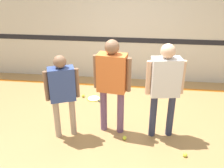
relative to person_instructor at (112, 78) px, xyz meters
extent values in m
plane|color=#A87F4C|center=(0.17, 0.11, -1.01)|extent=(16.00, 16.00, 0.00)
cube|color=beige|center=(0.17, 2.34, 0.59)|extent=(16.00, 0.06, 3.20)
cube|color=black|center=(0.17, 2.31, 0.01)|extent=(16.00, 0.01, 0.12)
cube|color=orange|center=(0.17, 1.83, -1.01)|extent=(14.40, 0.10, 0.01)
cylinder|color=#6B4C70|center=(-0.15, 0.02, -0.62)|extent=(0.11, 0.11, 0.79)
cylinder|color=#6B4C70|center=(0.15, -0.02, -0.62)|extent=(0.11, 0.11, 0.79)
cube|color=orange|center=(0.00, 0.00, 0.08)|extent=(0.49, 0.31, 0.62)
sphere|color=brown|center=(0.00, 0.00, 0.51)|extent=(0.23, 0.23, 0.23)
cylinder|color=brown|center=(-0.27, 0.04, 0.08)|extent=(0.08, 0.08, 0.56)
cylinder|color=brown|center=(0.27, -0.04, 0.08)|extent=(0.08, 0.08, 0.56)
cylinder|color=tan|center=(-0.89, -0.27, -0.67)|extent=(0.10, 0.10, 0.69)
cylinder|color=tan|center=(-0.64, -0.18, -0.67)|extent=(0.10, 0.10, 0.69)
cube|color=#334784|center=(-0.77, -0.22, -0.05)|extent=(0.45, 0.35, 0.54)
sphere|color=brown|center=(-0.77, -0.22, 0.32)|extent=(0.20, 0.20, 0.20)
cylinder|color=brown|center=(-0.99, -0.31, -0.06)|extent=(0.07, 0.07, 0.49)
cylinder|color=brown|center=(-0.55, -0.14, -0.06)|extent=(0.07, 0.07, 0.49)
cylinder|color=#2D334C|center=(0.98, -0.01, -0.63)|extent=(0.11, 0.11, 0.77)
cylinder|color=#2D334C|center=(0.69, -0.05, -0.63)|extent=(0.11, 0.11, 0.77)
cube|color=silver|center=(0.84, -0.03, 0.07)|extent=(0.48, 0.32, 0.61)
sphere|color=#DBAD89|center=(0.84, -0.03, 0.48)|extent=(0.23, 0.23, 0.23)
cylinder|color=#DBAD89|center=(1.10, 0.01, 0.06)|extent=(0.08, 0.08, 0.55)
cylinder|color=#DBAD89|center=(0.58, -0.07, 0.06)|extent=(0.08, 0.08, 0.55)
torus|color=#C6D838|center=(-0.54, 1.12, -1.00)|extent=(0.44, 0.44, 0.02)
cylinder|color=silver|center=(-0.54, 1.12, -1.00)|extent=(0.27, 0.27, 0.01)
cylinder|color=black|center=(-0.36, 0.96, -1.00)|extent=(0.17, 0.15, 0.02)
sphere|color=black|center=(-0.28, 0.89, -1.00)|extent=(0.03, 0.03, 0.03)
sphere|color=#CCE038|center=(0.24, -0.24, -0.98)|extent=(0.07, 0.07, 0.07)
sphere|color=#CCE038|center=(-0.79, 1.16, -0.98)|extent=(0.07, 0.07, 0.07)
sphere|color=#CCE038|center=(1.19, -0.55, -0.98)|extent=(0.07, 0.07, 0.07)
camera|label=1|loc=(0.43, -3.65, 1.59)|focal=40.00mm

